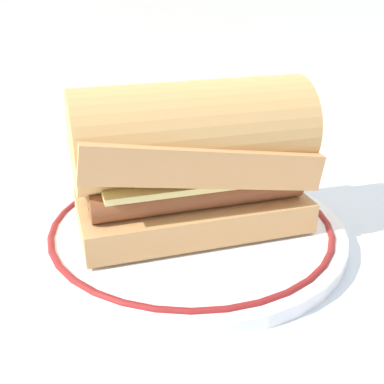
# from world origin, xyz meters

# --- Properties ---
(ground_plane) EXTENTS (1.50, 1.50, 0.00)m
(ground_plane) POSITION_xyz_m (0.00, 0.00, 0.00)
(ground_plane) COLOR silver
(plate) EXTENTS (0.28, 0.28, 0.01)m
(plate) POSITION_xyz_m (-0.02, 0.03, 0.01)
(plate) COLOR white
(plate) RESTS_ON ground_plane
(sausage_sandwich) EXTENTS (0.22, 0.15, 0.13)m
(sausage_sandwich) POSITION_xyz_m (-0.02, 0.03, 0.08)
(sausage_sandwich) COLOR tan
(sausage_sandwich) RESTS_ON plate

